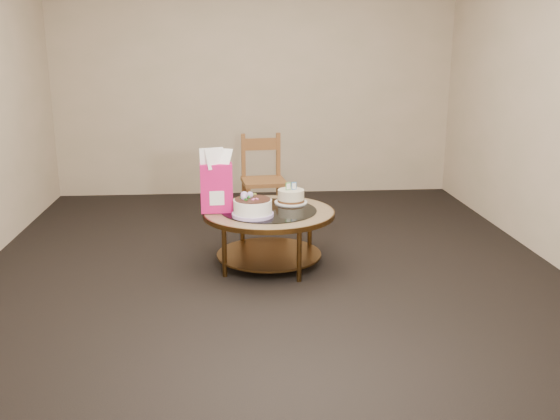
{
  "coord_description": "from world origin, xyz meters",
  "views": [
    {
      "loc": [
        -0.28,
        -4.63,
        1.71
      ],
      "look_at": [
        0.09,
        0.02,
        0.45
      ],
      "focal_mm": 40.0,
      "sensor_mm": 36.0,
      "label": 1
    }
  ],
  "objects": [
    {
      "name": "dining_chair",
      "position": [
        0.02,
        1.19,
        0.44
      ],
      "size": [
        0.44,
        0.44,
        0.86
      ],
      "rotation": [
        0.0,
        0.0,
        0.1
      ],
      "color": "brown",
      "rests_on": "ground"
    },
    {
      "name": "room_walls",
      "position": [
        0.0,
        0.0,
        1.54
      ],
      "size": [
        4.52,
        5.02,
        2.61
      ],
      "color": "#C9B098",
      "rests_on": "ground"
    },
    {
      "name": "cream_cake",
      "position": [
        0.19,
        0.21,
        0.51
      ],
      "size": [
        0.27,
        0.27,
        0.17
      ],
      "rotation": [
        0.0,
        0.0,
        0.26
      ],
      "color": "white",
      "rests_on": "coffee_table"
    },
    {
      "name": "pillar_candle",
      "position": [
        -0.11,
        0.24,
        0.48
      ],
      "size": [
        0.11,
        0.11,
        0.08
      ],
      "rotation": [
        0.0,
        0.0,
        -0.26
      ],
      "color": "#EDCD61",
      "rests_on": "coffee_table"
    },
    {
      "name": "coffee_table",
      "position": [
        0.0,
        -0.0,
        0.38
      ],
      "size": [
        1.02,
        1.02,
        0.46
      ],
      "color": "#503416",
      "rests_on": "ground"
    },
    {
      "name": "gift_bag",
      "position": [
        -0.4,
        -0.01,
        0.7
      ],
      "size": [
        0.25,
        0.18,
        0.48
      ],
      "rotation": [
        0.0,
        0.0,
        0.05
      ],
      "color": "#DA1470",
      "rests_on": "coffee_table"
    },
    {
      "name": "ground",
      "position": [
        0.0,
        0.0,
        0.0
      ],
      "size": [
        5.0,
        5.0,
        0.0
      ],
      "primitive_type": "plane",
      "color": "black",
      "rests_on": "ground"
    },
    {
      "name": "decorated_cake",
      "position": [
        -0.13,
        -0.16,
        0.52
      ],
      "size": [
        0.31,
        0.31,
        0.18
      ],
      "rotation": [
        0.0,
        0.0,
        0.0
      ],
      "color": "#B79AD9",
      "rests_on": "coffee_table"
    }
  ]
}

